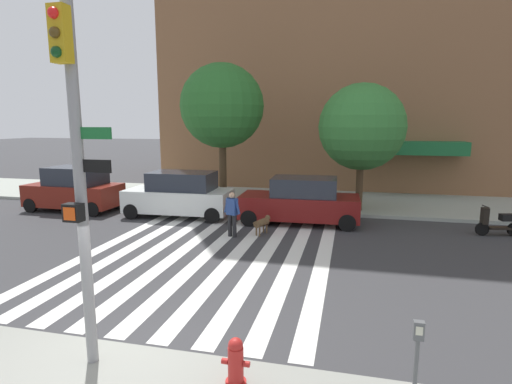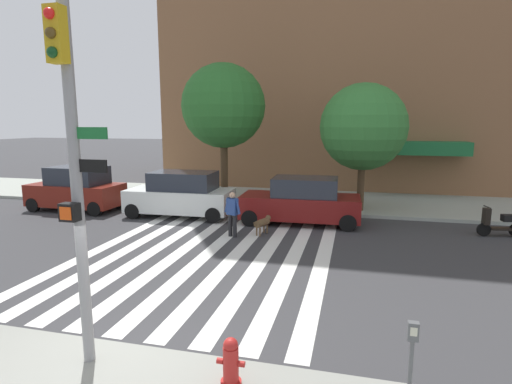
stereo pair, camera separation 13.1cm
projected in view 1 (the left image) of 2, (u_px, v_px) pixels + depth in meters
The scene contains 14 objects.
ground_plane at pixel (225, 252), 12.99m from camera, with size 160.00×160.00×0.00m, color #353538.
sidewalk_far at pixel (275, 199), 21.47m from camera, with size 80.00×6.00×0.15m, color #989F94.
crosswalk_stripes at pixel (211, 251), 13.09m from camera, with size 7.65×11.12×0.01m.
traffic_light_pole at pixel (76, 161), 6.18m from camera, with size 0.74×0.46×5.80m.
fire_hydrant at pixel (236, 362), 6.13m from camera, with size 0.44×0.32×0.76m.
parking_meter_curbside at pixel (417, 355), 5.43m from camera, with size 0.14×0.11×1.36m.
parked_car_near_curb at pixel (75, 190), 18.92m from camera, with size 4.31×2.09×2.07m.
parked_car_behind_first at pixel (180, 195), 17.72m from camera, with size 4.66×2.14×1.98m.
parked_car_third_in_line at pixel (301, 201), 16.53m from camera, with size 4.86×2.18×1.90m.
parked_scooter at pixel (499, 223), 14.75m from camera, with size 1.62×0.60×1.11m.
street_tree_nearest at pixel (222, 106), 19.28m from camera, with size 4.02×4.02×6.74m.
street_tree_middle at pixel (362, 127), 17.85m from camera, with size 3.83×3.83×5.67m.
pedestrian_dog_walker at pixel (232, 212), 14.55m from camera, with size 0.69×0.35×1.64m.
dog_on_leash at pixel (262, 222), 14.96m from camera, with size 0.51×1.09×0.65m.
Camera 1 is at (3.85, -6.04, 4.11)m, focal length 28.36 mm.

